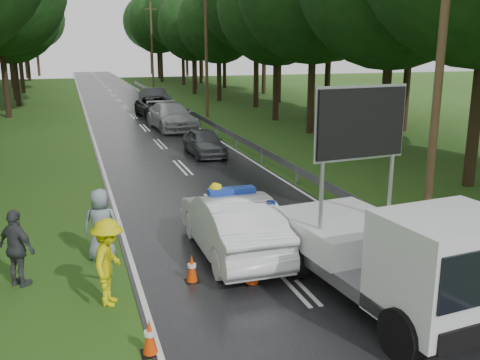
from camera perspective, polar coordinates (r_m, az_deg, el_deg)
name	(u,v)px	position (r m, az deg, el deg)	size (l,w,h in m)	color
ground	(288,279)	(12.62, 5.16, -10.43)	(160.00, 160.00, 0.00)	#2B4915
road	(134,116)	(41.13, -11.28, 6.67)	(7.00, 140.00, 0.02)	black
guardrail	(183,108)	(41.31, -6.12, 7.65)	(0.12, 60.06, 0.70)	gray
utility_pole_near	(441,52)	(15.87, 20.66, 12.67)	(1.40, 0.24, 10.00)	#4E3924
utility_pole_mid	(206,47)	(39.75, -3.61, 13.97)	(1.40, 0.24, 10.00)	#4E3924
utility_pole_far	(152,46)	(65.27, -9.38, 13.92)	(1.40, 0.24, 10.00)	#4E3924
police_sedan	(232,224)	(13.70, -0.90, -4.72)	(1.71, 4.86, 1.76)	white
work_truck	(396,254)	(11.25, 16.30, -7.58)	(2.96, 5.71, 4.38)	gray
barrier	(282,230)	(13.25, 4.52, -5.33)	(2.61, 0.54, 1.09)	yellow
officer	(215,219)	(13.67, -2.69, -4.13)	(0.69, 0.46, 1.90)	yellow
civilian	(272,233)	(13.10, 3.43, -5.62)	(0.79, 0.62, 1.63)	#1942A3
bystander_left	(109,262)	(11.41, -13.82, -8.51)	(1.20, 0.69, 1.85)	#D8D10B
bystander_mid	(17,248)	(12.88, -22.69, -6.73)	(1.04, 0.43, 1.78)	#3E4146
bystander_right	(101,225)	(13.75, -14.61, -4.63)	(0.89, 0.58, 1.83)	gray
queue_car_first	(204,142)	(26.06, -3.82, 4.04)	(1.53, 3.80, 1.29)	#3C3F43
queue_car_second	(171,116)	(34.41, -7.32, 6.75)	(2.30, 5.66, 1.64)	#A1A3A9
queue_car_third	(158,107)	(40.30, -8.77, 7.71)	(2.55, 5.52, 1.54)	black
queue_car_fourth	(155,98)	(47.07, -9.08, 8.67)	(1.71, 4.91, 1.62)	#3D3E44
cone_near_left	(150,337)	(9.80, -9.61, -16.20)	(0.32, 0.32, 0.68)	black
cone_center	(252,268)	(12.17, 1.30, -9.38)	(0.37, 0.37, 0.78)	black
cone_far	(256,228)	(14.67, 1.70, -5.17)	(0.37, 0.37, 0.79)	black
cone_left_mid	(192,269)	(12.32, -5.16, -9.41)	(0.32, 0.32, 0.67)	black
cone_right	(385,230)	(15.29, 15.20, -5.14)	(0.30, 0.30, 0.64)	black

